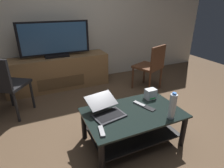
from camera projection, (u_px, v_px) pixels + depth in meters
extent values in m
plane|color=brown|center=(124.00, 138.00, 2.30)|extent=(7.68, 7.68, 0.00)
cube|color=beige|center=(73.00, 11.00, 3.55)|extent=(6.40, 0.12, 2.80)
cube|color=black|center=(133.00, 113.00, 2.08)|extent=(1.09, 0.68, 0.02)
cube|color=black|center=(132.00, 131.00, 2.18)|extent=(0.96, 0.60, 0.02)
cylinder|color=black|center=(102.00, 159.00, 1.73)|extent=(0.06, 0.06, 0.39)
cylinder|color=black|center=(183.00, 131.00, 2.10)|extent=(0.06, 0.06, 0.39)
cylinder|color=black|center=(84.00, 125.00, 2.22)|extent=(0.06, 0.06, 0.39)
cylinder|color=black|center=(153.00, 107.00, 2.59)|extent=(0.06, 0.06, 0.39)
cube|color=olive|center=(59.00, 72.00, 3.56)|extent=(1.88, 0.47, 0.62)
cube|color=brown|center=(62.00, 83.00, 3.41)|extent=(0.84, 0.01, 0.22)
cube|color=black|center=(57.00, 55.00, 3.41)|extent=(0.43, 0.20, 0.05)
cube|color=black|center=(55.00, 38.00, 3.28)|extent=(1.24, 0.04, 0.58)
cube|color=#2D517A|center=(55.00, 38.00, 3.26)|extent=(1.15, 0.01, 0.52)
cube|color=#59331E|center=(148.00, 67.00, 3.46)|extent=(0.57, 0.57, 0.04)
cube|color=#59331E|center=(158.00, 58.00, 3.25)|extent=(0.40, 0.19, 0.42)
cylinder|color=#59331E|center=(144.00, 73.00, 3.80)|extent=(0.04, 0.04, 0.42)
cylinder|color=#59331E|center=(133.00, 78.00, 3.55)|extent=(0.04, 0.04, 0.42)
cylinder|color=#59331E|center=(161.00, 78.00, 3.56)|extent=(0.04, 0.04, 0.42)
cylinder|color=#59331E|center=(150.00, 84.00, 3.31)|extent=(0.04, 0.04, 0.42)
cube|color=black|center=(10.00, 85.00, 2.63)|extent=(0.61, 0.61, 0.04)
cylinder|color=black|center=(32.00, 95.00, 2.87)|extent=(0.04, 0.04, 0.45)
cylinder|color=black|center=(10.00, 93.00, 2.93)|extent=(0.04, 0.04, 0.45)
cylinder|color=black|center=(17.00, 107.00, 2.53)|extent=(0.04, 0.04, 0.45)
cube|color=#333338|center=(109.00, 116.00, 1.99)|extent=(0.36, 0.28, 0.02)
cube|color=black|center=(109.00, 115.00, 1.99)|extent=(0.32, 0.23, 0.00)
cube|color=#333338|center=(101.00, 101.00, 2.06)|extent=(0.36, 0.27, 0.10)
cube|color=teal|center=(101.00, 101.00, 2.06)|extent=(0.32, 0.23, 0.08)
cube|color=silver|center=(151.00, 94.00, 2.34)|extent=(0.13, 0.10, 0.13)
cube|color=#19D84C|center=(153.00, 99.00, 2.32)|extent=(0.08, 0.00, 0.01)
cylinder|color=silver|center=(172.00, 106.00, 1.92)|extent=(0.07, 0.07, 0.28)
cylinder|color=blue|center=(174.00, 94.00, 1.86)|extent=(0.04, 0.04, 0.02)
cube|color=black|center=(149.00, 108.00, 2.14)|extent=(0.11, 0.16, 0.01)
cube|color=#99999E|center=(139.00, 104.00, 2.22)|extent=(0.09, 0.17, 0.02)
cube|color=#99999E|center=(102.00, 131.00, 1.75)|extent=(0.07, 0.17, 0.02)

